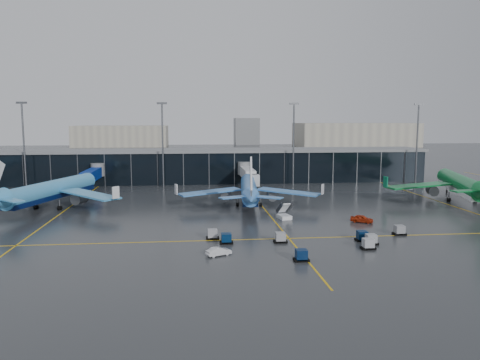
{
  "coord_description": "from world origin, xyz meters",
  "views": [
    {
      "loc": [
        -6.54,
        -92.1,
        20.18
      ],
      "look_at": [
        5.0,
        18.0,
        6.0
      ],
      "focal_mm": 35.0,
      "sensor_mm": 36.0,
      "label": 1
    }
  ],
  "objects": [
    {
      "name": "mobile_airstair",
      "position": [
        12.36,
        1.0,
        0.77
      ],
      "size": [
        2.87,
        3.62,
        3.45
      ],
      "rotation": [
        0.0,
        0.0,
        0.23
      ],
      "color": "white",
      "rests_on": "ground"
    },
    {
      "name": "distant_hangars",
      "position": [
        49.94,
        270.08,
        8.79
      ],
      "size": [
        260.0,
        71.0,
        22.0
      ],
      "color": "#B2AD99",
      "rests_on": "ground"
    },
    {
      "name": "service_van_white",
      "position": [
        -2.61,
        -23.96,
        0.64
      ],
      "size": [
        4.09,
        2.87,
        1.28
      ],
      "primitive_type": "imported",
      "rotation": [
        0.0,
        0.0,
        2.01
      ],
      "color": "silver",
      "rests_on": "ground"
    },
    {
      "name": "jet_bridges",
      "position": [
        -35.0,
        42.99,
        4.55
      ],
      "size": [
        94.0,
        27.5,
        7.2
      ],
      "color": "#595B60",
      "rests_on": "ground"
    },
    {
      "name": "airliner_aer_lingus",
      "position": [
        60.79,
        17.93,
        6.88
      ],
      "size": [
        50.54,
        54.19,
        13.75
      ],
      "primitive_type": null,
      "rotation": [
        0.0,
        0.0,
        -0.29
      ],
      "color": "#0D7331",
      "rests_on": "ground"
    },
    {
      "name": "terminal_pier",
      "position": [
        0.0,
        62.0,
        5.42
      ],
      "size": [
        142.0,
        17.0,
        10.7
      ],
      "color": "black",
      "rests_on": "ground"
    },
    {
      "name": "airliner_arkefly",
      "position": [
        -38.47,
        18.33,
        6.77
      ],
      "size": [
        49.92,
        53.48,
        13.54
      ],
      "primitive_type": null,
      "rotation": [
        0.0,
        0.0,
        -0.3
      ],
      "color": "#4099D4",
      "rests_on": "ground"
    },
    {
      "name": "flood_masts",
      "position": [
        5.0,
        50.0,
        13.81
      ],
      "size": [
        203.0,
        0.5,
        25.5
      ],
      "color": "#595B60",
      "rests_on": "ground"
    },
    {
      "name": "taxi_lines",
      "position": [
        10.0,
        10.61,
        0.01
      ],
      "size": [
        220.0,
        120.0,
        0.02
      ],
      "color": "gold",
      "rests_on": "ground"
    },
    {
      "name": "baggage_carts",
      "position": [
        13.57,
        -19.05,
        0.76
      ],
      "size": [
        35.3,
        15.34,
        1.7
      ],
      "color": "black",
      "rests_on": "ground"
    },
    {
      "name": "ground",
      "position": [
        0.0,
        0.0,
        0.0
      ],
      "size": [
        600.0,
        600.0,
        0.0
      ],
      "primitive_type": "plane",
      "color": "#282B2D",
      "rests_on": "ground"
    },
    {
      "name": "service_van_red",
      "position": [
        27.05,
        -4.06,
        0.75
      ],
      "size": [
        4.66,
        3.89,
        1.5
      ],
      "primitive_type": "imported",
      "rotation": [
        0.0,
        0.0,
        0.99
      ],
      "color": "#A5270C",
      "rests_on": "ground"
    },
    {
      "name": "airliner_klm_near",
      "position": [
        7.09,
        17.54,
        6.13
      ],
      "size": [
        38.82,
        43.17,
        12.25
      ],
      "primitive_type": null,
      "rotation": [
        0.0,
        0.0,
        -0.1
      ],
      "color": "#4285D9",
      "rests_on": "ground"
    }
  ]
}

